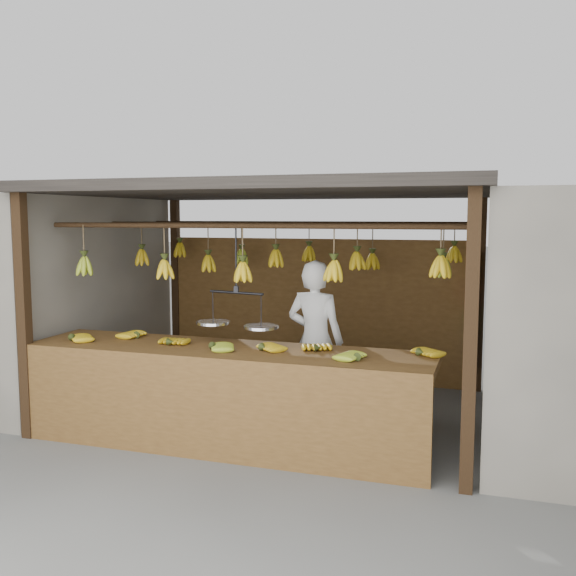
% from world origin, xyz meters
% --- Properties ---
extents(ground, '(80.00, 80.00, 0.00)m').
position_xyz_m(ground, '(0.00, 0.00, 0.00)').
color(ground, '#5B5B57').
extents(stall, '(4.30, 3.30, 2.40)m').
position_xyz_m(stall, '(0.00, 0.33, 1.97)').
color(stall, black).
rests_on(stall, ground).
extents(neighbor_left, '(3.00, 3.00, 2.30)m').
position_xyz_m(neighbor_left, '(-3.60, 0.00, 1.15)').
color(neighbor_left, slate).
rests_on(neighbor_left, ground).
extents(counter, '(3.74, 0.85, 0.96)m').
position_xyz_m(counter, '(-0.12, -1.23, 0.71)').
color(counter, brown).
rests_on(counter, ground).
extents(hanging_bananas, '(3.57, 2.20, 0.39)m').
position_xyz_m(hanging_bananas, '(0.01, 0.01, 1.61)').
color(hanging_bananas, '#92A523').
rests_on(hanging_bananas, ground).
extents(balance_scale, '(0.81, 0.39, 0.92)m').
position_xyz_m(balance_scale, '(-0.07, -1.00, 1.14)').
color(balance_scale, black).
rests_on(balance_scale, ground).
extents(vendor, '(0.65, 0.48, 1.65)m').
position_xyz_m(vendor, '(0.44, -0.15, 0.82)').
color(vendor, white).
rests_on(vendor, ground).
extents(bag_bundles, '(0.08, 0.26, 1.31)m').
position_xyz_m(bag_bundles, '(1.94, 1.35, 1.02)').
color(bag_bundles, yellow).
rests_on(bag_bundles, ground).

